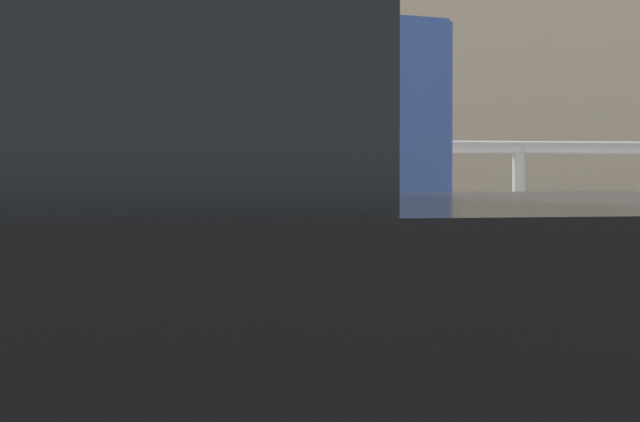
{
  "coord_description": "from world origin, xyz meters",
  "views": [
    {
      "loc": [
        -0.32,
        -3.66,
        1.17
      ],
      "look_at": [
        0.74,
        0.4,
        1.06
      ],
      "focal_mm": 83.81,
      "sensor_mm": 36.0,
      "label": 1
    }
  ],
  "objects": [
    {
      "name": "parking_meter",
      "position": [
        0.34,
        0.48,
        1.19
      ],
      "size": [
        0.19,
        0.2,
        1.42
      ],
      "rotation": [
        0.0,
        0.0,
        3.05
      ],
      "color": "slate",
      "rests_on": "sidewalk_curb"
    },
    {
      "name": "pedestrian_at_meter",
      "position": [
        0.97,
        0.67,
        1.13
      ],
      "size": [
        0.61,
        0.56,
        1.72
      ],
      "rotation": [
        0.0,
        0.0,
        -2.8
      ],
      "color": "brown",
      "rests_on": "sidewalk_curb"
    },
    {
      "name": "background_railing",
      "position": [
        0.0,
        2.97,
        0.98
      ],
      "size": [
        24.06,
        0.06,
        1.17
      ],
      "color": "gray",
      "rests_on": "sidewalk_curb"
    }
  ]
}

